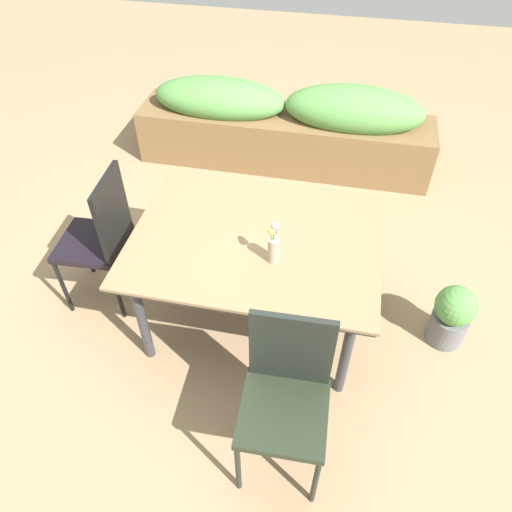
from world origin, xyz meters
TOP-DOWN VIEW (x-y plane):
  - ground_plane at (0.00, 0.00)m, footprint 12.00×12.00m
  - dining_table at (0.07, -0.08)m, footprint 1.43×1.10m
  - chair_end_left at (-0.92, -0.08)m, footprint 0.44×0.44m
  - chair_near_right at (0.39, -0.91)m, footprint 0.43×0.43m
  - flower_vase at (0.20, -0.24)m, footprint 0.06×0.06m
  - planter_box at (-0.05, 1.81)m, footprint 2.64×0.55m
  - potted_plant at (1.31, -0.00)m, footprint 0.26×0.26m

SIDE VIEW (x-z plane):
  - ground_plane at x=0.00m, z-range 0.00..0.00m
  - potted_plant at x=1.31m, z-range 0.01..0.46m
  - planter_box at x=-0.05m, z-range -0.02..0.78m
  - chair_near_right at x=0.39m, z-range 0.07..1.04m
  - chair_end_left at x=-0.92m, z-range 0.07..1.07m
  - dining_table at x=0.07m, z-range 0.30..1.03m
  - flower_vase at x=0.20m, z-range 0.71..0.98m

